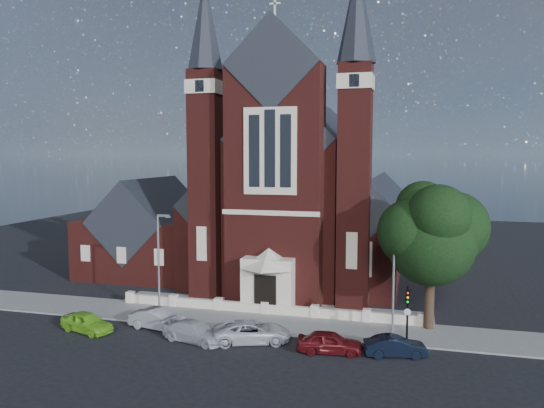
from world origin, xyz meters
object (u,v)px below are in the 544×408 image
(street_tree, at_px, (433,236))
(car_navy, at_px, (395,346))
(car_dark_red, at_px, (330,342))
(car_white_suv, at_px, (252,332))
(street_lamp_left, at_px, (160,259))
(church, at_px, (306,197))
(car_lime_van, at_px, (87,322))
(parish_hall, at_px, (151,236))
(traffic_signal, at_px, (408,307))
(car_silver_a, at_px, (158,319))
(car_silver_b, at_px, (195,332))
(street_lamp_right, at_px, (395,272))

(street_tree, distance_m, car_navy, 8.73)
(car_dark_red, distance_m, car_navy, 4.12)
(street_tree, distance_m, car_white_suv, 14.40)
(street_lamp_left, bearing_deg, church, 67.34)
(car_dark_red, bearing_deg, car_lime_van, 85.74)
(car_navy, bearing_deg, car_lime_van, 79.27)
(parish_hall, height_order, street_lamp_left, parish_hall)
(street_lamp_left, xyz_separation_m, car_white_suv, (8.75, -3.79, -3.86))
(traffic_signal, relative_size, car_lime_van, 0.95)
(car_silver_a, xyz_separation_m, car_silver_b, (3.60, -1.69, -0.04))
(car_silver_b, height_order, car_dark_red, car_dark_red)
(car_white_suv, relative_size, car_dark_red, 1.26)
(parish_hall, xyz_separation_m, street_tree, (28.60, -12.29, 2.95))
(car_white_suv, bearing_deg, car_silver_b, 82.46)
(car_dark_red, xyz_separation_m, car_navy, (4.09, 0.50, -0.07))
(parish_hall, bearing_deg, church, 17.16)
(car_white_suv, bearing_deg, street_lamp_left, 46.69)
(street_lamp_left, relative_size, traffic_signal, 2.02)
(car_lime_van, bearing_deg, parish_hall, 30.17)
(church, xyz_separation_m, car_navy, (10.33, -22.82, -7.54))
(street_tree, distance_m, car_silver_b, 17.97)
(church, height_order, car_navy, church)
(church, bearing_deg, parish_hall, -162.84)
(street_tree, bearing_deg, car_navy, -112.14)
(car_navy, bearing_deg, traffic_signal, -29.59)
(church, height_order, parish_hall, church)
(church, bearing_deg, street_lamp_left, -112.66)
(traffic_signal, distance_m, car_silver_b, 14.46)
(church, xyz_separation_m, traffic_signal, (11.00, -20.52, -5.60))
(street_tree, height_order, car_silver_a, street_tree)
(car_silver_a, height_order, car_silver_b, car_silver_a)
(church, height_order, car_silver_b, church)
(street_lamp_right, bearing_deg, car_silver_a, -170.03)
(car_lime_van, relative_size, car_navy, 1.07)
(street_tree, xyz_separation_m, car_dark_red, (-6.36, -6.08, -6.24))
(car_lime_van, relative_size, car_white_suv, 0.80)
(street_lamp_right, bearing_deg, church, 118.04)
(car_silver_a, distance_m, car_navy, 16.97)
(street_lamp_left, bearing_deg, parish_hall, 120.02)
(street_lamp_left, distance_m, street_lamp_right, 18.00)
(street_tree, bearing_deg, car_white_suv, -154.96)
(parish_hall, distance_m, car_navy, 32.00)
(parish_hall, distance_m, street_lamp_right, 29.62)
(car_lime_van, bearing_deg, car_white_suv, -68.95)
(street_lamp_left, bearing_deg, car_lime_van, -124.97)
(parish_hall, distance_m, street_lamp_left, 16.18)
(car_white_suv, distance_m, car_navy, 9.49)
(street_tree, height_order, car_lime_van, street_tree)
(parish_hall, xyz_separation_m, car_white_suv, (16.84, -17.79, -3.28))
(church, height_order, traffic_signal, church)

